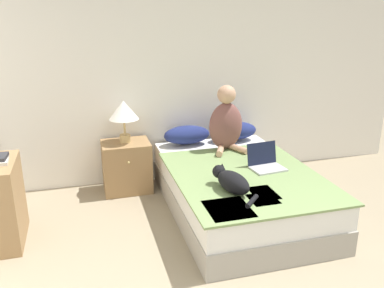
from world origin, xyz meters
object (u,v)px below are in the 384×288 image
person_sitting (226,122)px  table_lamp (124,112)px  cat_tabby (232,181)px  bookshelf (4,203)px  bed (238,190)px  pillow_far (235,131)px  pillow_near (187,135)px  laptop_open (266,163)px  nightstand (127,166)px

person_sitting → table_lamp: (-1.11, 0.27, 0.13)m
cat_tabby → bookshelf: (-1.96, 0.54, -0.20)m
table_lamp → bookshelf: bearing=-145.3°
bed → pillow_far: (0.30, 0.90, 0.36)m
pillow_near → table_lamp: size_ratio=1.16×
pillow_near → laptop_open: 1.13m
pillow_far → person_sitting: person_sitting is taller
pillow_far → bookshelf: bearing=-161.2°
pillow_far → person_sitting: size_ratio=0.75×
laptop_open → bookshelf: size_ratio=0.46×
table_lamp → pillow_near: bearing=2.9°
pillow_far → cat_tabby: 1.52m
bed → bookshelf: size_ratio=2.76×
bookshelf → nightstand: bearing=34.4°
person_sitting → bookshelf: (-2.31, -0.55, -0.43)m
person_sitting → bookshelf: person_sitting is taller
cat_tabby → pillow_near: bearing=-14.9°
pillow_far → nightstand: pillow_far is taller
bookshelf → pillow_near: bearing=24.1°
laptop_open → bookshelf: bookshelf is taller
pillow_near → pillow_far: same height
bed → cat_tabby: 0.67m
pillow_far → cat_tabby: (-0.58, -1.40, -0.01)m
pillow_near → table_lamp: (-0.74, -0.04, 0.34)m
bed → pillow_far: bearing=71.2°
pillow_far → pillow_near: bearing=180.0°
cat_tabby → table_lamp: size_ratio=1.26×
pillow_far → laptop_open: size_ratio=1.56×
pillow_near → laptop_open: laptop_open is taller
nightstand → table_lamp: bearing=93.5°
pillow_near → bookshelf: (-1.93, -0.86, -0.22)m
nightstand → laptop_open: bearing=-35.7°
bed → pillow_far: 1.01m
pillow_near → bed: bearing=-71.3°
bed → bookshelf: (-2.23, 0.03, 0.14)m
pillow_far → person_sitting: (-0.23, -0.31, 0.21)m
bed → bookshelf: bearing=179.1°
nightstand → table_lamp: size_ratio=1.22×
cat_tabby → laptop_open: 0.68m
cat_tabby → bookshelf: size_ratio=0.79×
pillow_far → person_sitting: bearing=-126.9°
table_lamp → bed: bearing=-39.5°
bed → nightstand: size_ratio=3.62×
laptop_open → bookshelf: bearing=171.2°
pillow_near → table_lamp: bearing=-177.1°
cat_tabby → table_lamp: table_lamp is taller
person_sitting → cat_tabby: 1.17m
nightstand → table_lamp: table_lamp is taller
pillow_near → pillow_far: bearing=0.0°
table_lamp → laptop_open: bearing=-36.0°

